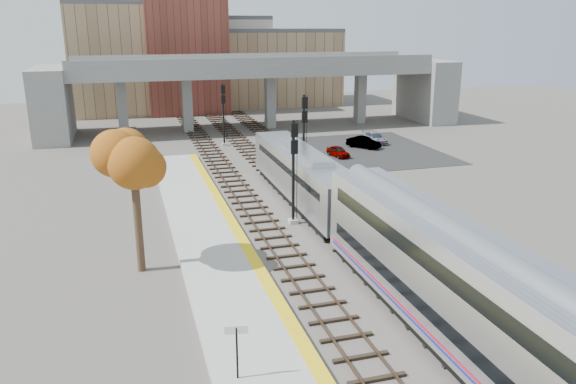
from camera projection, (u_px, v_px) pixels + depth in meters
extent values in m
plane|color=#47423D|center=(350.00, 266.00, 32.61)|extent=(160.00, 160.00, 0.00)
cube|color=#9E9E99|center=(227.00, 278.00, 30.60)|extent=(4.50, 60.00, 0.35)
cube|color=yellow|center=(261.00, 271.00, 31.06)|extent=(0.70, 60.00, 0.01)
cube|color=black|center=(249.00, 205.00, 43.20)|extent=(2.50, 95.00, 0.14)
cube|color=brown|center=(240.00, 205.00, 42.98)|extent=(0.07, 95.00, 0.14)
cube|color=brown|center=(258.00, 203.00, 43.37)|extent=(0.07, 95.00, 0.14)
cube|color=black|center=(301.00, 200.00, 44.34)|extent=(2.50, 95.00, 0.14)
cube|color=brown|center=(293.00, 200.00, 44.11)|extent=(0.07, 95.00, 0.14)
cube|color=brown|center=(310.00, 198.00, 44.50)|extent=(0.07, 95.00, 0.14)
cube|color=black|center=(348.00, 196.00, 45.42)|extent=(2.50, 95.00, 0.14)
cube|color=brown|center=(340.00, 196.00, 45.20)|extent=(0.07, 95.00, 0.14)
cube|color=brown|center=(356.00, 194.00, 45.59)|extent=(0.07, 95.00, 0.14)
cube|color=slate|center=(255.00, 69.00, 73.04)|extent=(46.00, 10.00, 1.50)
cube|color=slate|center=(264.00, 62.00, 68.27)|extent=(46.00, 0.20, 1.00)
cube|color=slate|center=(247.00, 57.00, 77.08)|extent=(46.00, 0.20, 1.00)
cube|color=slate|center=(122.00, 107.00, 69.67)|extent=(1.20, 1.60, 7.00)
cube|color=slate|center=(187.00, 104.00, 71.83)|extent=(1.20, 1.60, 7.00)
cube|color=slate|center=(270.00, 101.00, 74.81)|extent=(1.20, 1.60, 7.00)
cube|color=slate|center=(360.00, 98.00, 78.33)|extent=(1.20, 1.60, 7.00)
cube|color=slate|center=(53.00, 103.00, 67.28)|extent=(4.00, 12.00, 8.50)
cube|color=slate|center=(424.00, 90.00, 80.82)|extent=(4.00, 12.00, 8.50)
cube|color=tan|center=(132.00, 60.00, 87.26)|extent=(18.00, 14.00, 16.00)
cube|color=#4C4C4F|center=(127.00, 4.00, 84.86)|extent=(18.00, 14.00, 0.60)
cube|color=beige|center=(216.00, 62.00, 95.93)|extent=(16.00, 16.00, 14.00)
cube|color=#4C4C4F|center=(214.00, 18.00, 93.82)|extent=(16.00, 16.00, 0.60)
cube|color=brown|center=(185.00, 47.00, 86.10)|extent=(12.00, 10.00, 20.00)
cube|color=tan|center=(275.00, 68.00, 97.09)|extent=(20.00, 14.00, 12.00)
cube|color=#4C4C4F|center=(275.00, 30.00, 95.27)|extent=(20.00, 14.00, 0.60)
cube|color=black|center=(370.00, 150.00, 62.10)|extent=(14.00, 18.00, 0.04)
cube|color=#A8AAB2|center=(303.00, 174.00, 43.33)|extent=(3.00, 19.00, 3.20)
cube|color=black|center=(271.00, 142.00, 51.89)|extent=(2.20, 0.06, 1.10)
cube|color=black|center=(303.00, 166.00, 43.15)|extent=(3.02, 16.15, 0.50)
cube|color=black|center=(303.00, 197.00, 43.86)|extent=(2.70, 17.10, 0.50)
cube|color=#A8AAB2|center=(303.00, 151.00, 42.80)|extent=(1.60, 9.50, 0.40)
cube|color=#A8AAB2|center=(477.00, 299.00, 22.40)|extent=(3.00, 25.00, 4.60)
cube|color=black|center=(480.00, 272.00, 22.06)|extent=(3.02, 23.00, 0.75)
cube|color=black|center=(474.00, 319.00, 22.66)|extent=(3.02, 23.00, 0.65)
cube|color=maroon|center=(472.00, 338.00, 22.91)|extent=(3.03, 24.00, 0.12)
cube|color=navy|center=(472.00, 342.00, 22.97)|extent=(3.03, 24.00, 0.12)
cube|color=black|center=(471.00, 354.00, 23.13)|extent=(2.70, 23.75, 0.40)
cube|color=#9E9E99|center=(293.00, 221.00, 39.44)|extent=(0.60, 0.60, 0.30)
cylinder|color=black|center=(293.00, 173.00, 38.43)|extent=(0.21, 0.21, 7.32)
cube|color=black|center=(294.00, 130.00, 37.32)|extent=(0.47, 0.18, 0.94)
cube|color=black|center=(294.00, 147.00, 37.65)|extent=(0.47, 0.18, 0.94)
cube|color=#9E9E99|center=(303.00, 179.00, 50.07)|extent=(0.60, 0.60, 0.30)
cylinder|color=black|center=(304.00, 139.00, 49.00)|extent=(0.22, 0.22, 7.64)
cube|color=black|center=(305.00, 103.00, 47.86)|extent=(0.49, 0.18, 0.98)
cube|color=black|center=(305.00, 117.00, 48.21)|extent=(0.49, 0.18, 0.98)
cube|color=#9E9E99|center=(224.00, 144.00, 64.31)|extent=(0.60, 0.60, 0.30)
cylinder|color=black|center=(223.00, 115.00, 63.34)|extent=(0.20, 0.20, 7.04)
cube|color=black|center=(223.00, 89.00, 62.26)|extent=(0.45, 0.18, 0.90)
cube|color=black|center=(223.00, 99.00, 62.58)|extent=(0.45, 0.18, 0.90)
cylinder|color=black|center=(237.00, 353.00, 21.43)|extent=(0.08, 0.08, 2.20)
cube|color=white|center=(236.00, 330.00, 21.14)|extent=(0.89, 0.21, 0.35)
cylinder|color=#382619|center=(138.00, 223.00, 31.18)|extent=(0.44, 0.44, 5.77)
ellipsoid|color=#A65216|center=(133.00, 165.00, 30.22)|extent=(3.60, 3.60, 4.12)
imported|color=#99999E|center=(338.00, 151.00, 58.83)|extent=(1.83, 3.39, 1.10)
imported|color=#99999E|center=(364.00, 142.00, 62.88)|extent=(3.42, 3.87, 1.27)
imported|color=#99999E|center=(375.00, 138.00, 65.49)|extent=(1.86, 4.20, 1.20)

